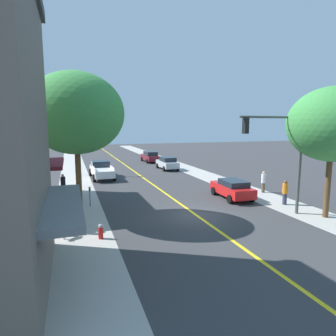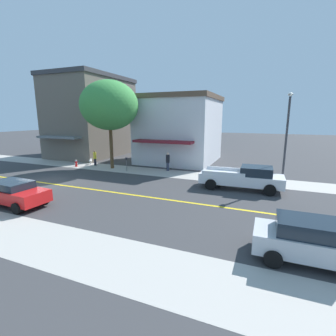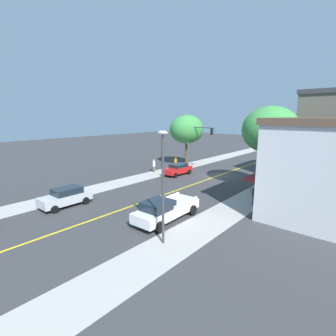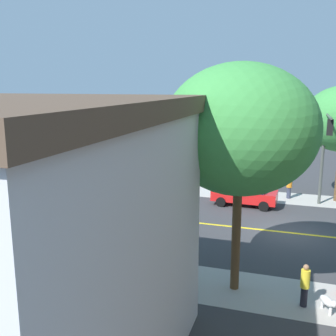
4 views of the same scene
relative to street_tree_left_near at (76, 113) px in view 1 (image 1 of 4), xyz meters
The scene contains 19 objects.
ground_plane 9.54m from the street_tree_left_near, 15.73° to the right, with size 140.00×140.00×0.00m, color #38383A.
sidewalk_left 6.57m from the street_tree_left_near, 91.29° to the right, with size 3.05×126.00×0.01m, color #ADA8A0.
sidewalk_right 15.35m from the street_tree_left_near, ahead, with size 3.05×126.00×0.01m, color #ADA8A0.
road_centerline_stripe 9.54m from the street_tree_left_near, 15.73° to the right, with size 0.20×126.00×0.00m, color yellow.
street_tree_left_near is the anchor object (origin of this frame).
street_tree_right_corner 15.11m from the street_tree_left_near, 18.94° to the right, with size 5.18×5.18×7.85m.
fire_hydrant 7.17m from the street_tree_left_near, 78.15° to the right, with size 0.44×0.24×0.76m.
parking_meter 5.86m from the street_tree_left_near, 71.45° to the left, with size 0.12×0.18×1.37m.
traffic_light_mast 12.56m from the street_tree_left_near, 17.51° to the right, with size 4.53×0.32×6.56m.
street_lamp 16.05m from the street_tree_left_near, 88.15° to the left, with size 0.70×0.36×6.89m.
red_sedan_right_curb 12.59m from the street_tree_left_near, ahead, with size 2.15×4.27×1.45m.
maroon_sedan_right_curb 27.59m from the street_tree_left_near, 65.58° to the left, with size 2.07×4.82×1.63m.
silver_sedan_right_curb 20.75m from the street_tree_left_near, 55.81° to the left, with size 2.01×4.26×1.60m.
white_pickup_truck 14.56m from the street_tree_left_near, 78.60° to the left, with size 2.37×5.87×1.74m.
pedestrian_black_shirt 7.92m from the street_tree_left_near, 100.36° to the left, with size 0.37×0.37×1.81m.
pedestrian_orange_shirt 14.99m from the street_tree_left_near, ahead, with size 0.39×0.39×1.75m.
pedestrian_yellow_shirt 6.03m from the street_tree_left_near, 101.96° to the right, with size 0.33×0.33×1.62m.
pedestrian_white_shirt 15.83m from the street_tree_left_near, ahead, with size 0.37×0.37×1.79m.
small_dog 6.81m from the street_tree_left_near, 102.57° to the right, with size 0.80×0.62×0.63m.
Camera 1 is at (-7.34, -16.16, 5.60)m, focal length 31.06 mm.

